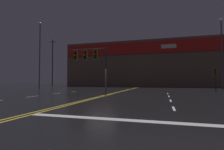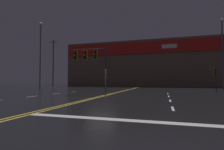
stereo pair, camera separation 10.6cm
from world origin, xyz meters
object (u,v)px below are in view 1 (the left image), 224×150
(traffic_signal_median, at_px, (90,58))
(traffic_signal_corner_northeast, at_px, (215,74))
(streetlight_near_left, at_px, (222,45))
(streetlight_median_approach, at_px, (40,47))

(traffic_signal_median, bearing_deg, traffic_signal_corner_northeast, 39.05)
(traffic_signal_median, bearing_deg, streetlight_near_left, 45.25)
(traffic_signal_corner_northeast, height_order, streetlight_median_approach, streetlight_median_approach)
(traffic_signal_corner_northeast, bearing_deg, traffic_signal_median, -140.95)
(traffic_signal_median, relative_size, traffic_signal_corner_northeast, 1.50)
(traffic_signal_corner_northeast, relative_size, streetlight_median_approach, 0.26)
(streetlight_median_approach, bearing_deg, traffic_signal_median, -36.54)
(streetlight_near_left, bearing_deg, streetlight_median_approach, -169.51)
(traffic_signal_median, xyz_separation_m, traffic_signal_corner_northeast, (13.72, 11.13, -1.34))
(traffic_signal_median, distance_m, streetlight_median_approach, 18.12)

